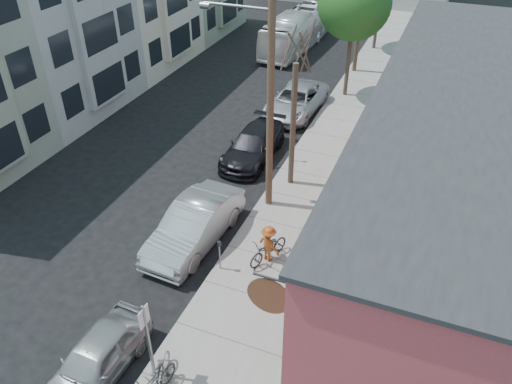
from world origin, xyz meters
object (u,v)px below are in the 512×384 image
at_px(utility_pole_near, 269,86).
at_px(tree_leafy_mid, 355,3).
at_px(bus, 297,30).
at_px(patron_grey, 308,277).
at_px(car_3, 296,100).
at_px(parked_bike_b, 159,373).
at_px(parking_meter_far, 292,145).
at_px(cyclist, 269,244).
at_px(tree_bare, 293,127).
at_px(patio_chair_b, 299,355).
at_px(car_0, 96,359).
at_px(car_1, 195,225).
at_px(parking_meter_near, 219,251).
at_px(car_2, 253,145).
at_px(sign_post, 147,335).

bearing_deg(utility_pole_near, tree_leafy_mid, 88.10).
bearing_deg(bus, tree_leafy_mid, -50.16).
xyz_separation_m(patron_grey, car_3, (-4.84, 13.64, -0.27)).
bearing_deg(parked_bike_b, tree_leafy_mid, 79.12).
bearing_deg(parking_meter_far, cyclist, -78.36).
bearing_deg(bus, parking_meter_far, -69.46).
bearing_deg(tree_bare, bus, 107.13).
distance_m(tree_leafy_mid, patio_chair_b, 20.48).
xyz_separation_m(tree_leafy_mid, patio_chair_b, (3.31, -19.59, -4.95)).
height_order(parked_bike_b, car_0, car_0).
relative_size(tree_bare, car_1, 1.09).
bearing_deg(tree_leafy_mid, car_3, -122.99).
bearing_deg(parking_meter_far, patron_grey, -68.22).
relative_size(utility_pole_near, bus, 1.03).
distance_m(cyclist, parked_bike_b, 6.06).
distance_m(car_0, bus, 29.65).
bearing_deg(car_3, tree_leafy_mid, 60.35).
bearing_deg(tree_leafy_mid, patron_grey, -80.80).
relative_size(parking_meter_near, cyclist, 0.84).
bearing_deg(car_2, utility_pole_near, -59.09).
bearing_deg(parking_meter_near, car_1, 144.45).
distance_m(parking_meter_far, cyclist, 7.14).
height_order(parking_meter_near, parked_bike_b, parking_meter_near).
height_order(sign_post, car_1, sign_post).
bearing_deg(tree_leafy_mid, car_2, -105.48).
bearing_deg(parking_meter_near, patio_chair_b, -36.38).
distance_m(utility_pole_near, car_2, 6.18).
relative_size(parking_meter_near, tree_bare, 0.22).
xyz_separation_m(tree_bare, tree_leafy_mid, (0.00, 10.47, 2.60)).
xyz_separation_m(parking_meter_near, car_0, (-1.45, -5.19, -0.31)).
bearing_deg(parking_meter_far, tree_leafy_mid, 86.37).
distance_m(parked_bike_b, car_2, 12.95).
relative_size(parking_meter_far, tree_bare, 0.22).
height_order(tree_bare, parked_bike_b, tree_bare).
distance_m(tree_leafy_mid, car_2, 10.41).
relative_size(tree_bare, cyclist, 3.75).
bearing_deg(car_3, utility_pole_near, -76.09).
relative_size(parking_meter_far, car_0, 0.31).
bearing_deg(car_0, sign_post, 20.20).
relative_size(car_0, car_3, 0.74).
bearing_deg(tree_leafy_mid, sign_post, -91.20).
xyz_separation_m(tree_bare, patio_chair_b, (3.31, -9.12, -2.34)).
xyz_separation_m(patio_chair_b, car_1, (-5.44, 3.98, 0.25)).
xyz_separation_m(parking_meter_near, patio_chair_b, (3.86, -2.84, -0.39)).
xyz_separation_m(utility_pole_near, car_1, (-1.72, -3.28, -4.56)).
distance_m(car_2, car_3, 5.65).
bearing_deg(car_2, car_0, -87.77).
relative_size(parking_meter_far, car_1, 0.24).
relative_size(tree_bare, bus, 0.57).
xyz_separation_m(parking_meter_near, bus, (-4.99, 24.25, 0.37)).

